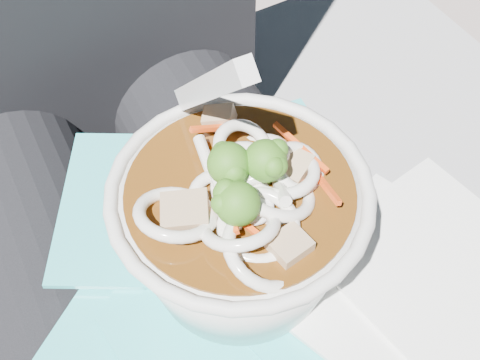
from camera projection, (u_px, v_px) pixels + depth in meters
name	position (u px, v px, depth m)	size (l,w,h in m)	color
stone_ledge	(161.00, 334.00, 0.85)	(1.00, 0.50, 0.45)	gray
lap	(198.00, 332.00, 0.53)	(0.32, 0.48, 0.15)	black
person_body	(151.00, 227.00, 0.56)	(0.34, 0.94, 0.99)	black
plastic_bag	(244.00, 280.00, 0.47)	(0.37, 0.34, 0.01)	#2CB7BA
napkins	(417.00, 282.00, 0.46)	(0.20, 0.19, 0.01)	white
udon_bowl	(241.00, 222.00, 0.42)	(0.16, 0.17, 0.20)	silver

